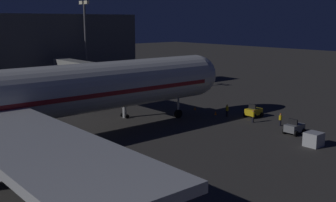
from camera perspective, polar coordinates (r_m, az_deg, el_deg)
name	(u,v)px	position (r m, az deg, el deg)	size (l,w,h in m)	color
ground_plane	(56,143)	(49.11, -15.32, -5.61)	(320.00, 320.00, 0.00)	#383533
jet_bridge	(98,73)	(64.43, -9.72, 3.93)	(22.71, 3.40, 7.43)	#9E9E99
apron_floodlight_mast	(86,41)	(78.34, -11.41, 8.22)	(2.90, 0.50, 17.34)	#59595E
baggage_tug_lead	(294,128)	(53.05, 17.18, -3.59)	(1.86, 2.45, 1.95)	slate
pushback_tug	(254,112)	(60.79, 11.83, -1.48)	(1.86, 2.39, 1.95)	yellow
baggage_container_far_row	(314,139)	(48.67, 19.63, -5.05)	(1.71, 1.82, 1.58)	#B7BABF
ground_crew_near_nose_gear	(280,119)	(56.56, 15.38, -2.43)	(0.40, 0.40, 1.70)	black
ground_crew_by_belt_loader	(227,110)	(60.37, 8.22, -1.22)	(0.40, 0.40, 1.82)	black
ground_crew_under_port_wing	(253,116)	(57.43, 11.78, -2.01)	(0.40, 0.40, 1.78)	black
traffic_cone_nose_port	(216,113)	(61.39, 6.64, -1.67)	(0.36, 0.36, 0.55)	orange
traffic_cone_nose_starboard	(195,108)	(64.39, 3.78, -1.01)	(0.36, 0.36, 0.55)	orange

